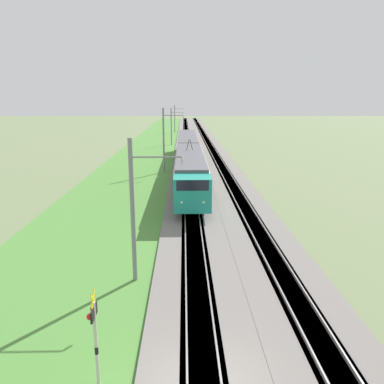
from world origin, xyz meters
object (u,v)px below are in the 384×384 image
Objects in this scene: passenger_train at (189,155)px; crossing_signal_near at (95,330)px; catenary_mast_near at (134,211)px; catenary_mast_distant at (175,119)px; catenary_mast_mid at (164,140)px; catenary_mast_far at (172,126)px.

passenger_train is 12.14× the size of crossing_signal_near.
catenary_mast_distant reaches higher than catenary_mast_near.
catenary_mast_mid reaches higher than crossing_signal_near.
crossing_signal_near is 0.47× the size of catenary_mast_near.
catenary_mast_far is 28.89m from catenary_mast_distant.
catenary_mast_mid is at bearing -90.56° from crossing_signal_near.
catenary_mast_mid is 1.08× the size of catenary_mast_far.
catenary_mast_far reaches higher than passenger_train.
passenger_train is at bearing -95.30° from crossing_signal_near.
catenary_mast_far reaches higher than catenary_mast_near.
catenary_mast_far is 0.99× the size of catenary_mast_distant.
crossing_signal_near is 7.36m from catenary_mast_near.
catenary_mast_near is 0.98× the size of catenary_mast_far.
catenary_mast_mid is (-0.39, 3.03, 1.89)m from passenger_train.
passenger_train is 28.71m from catenary_mast_far.
catenary_mast_far is (57.78, 0.00, 0.06)m from catenary_mast_near.
passenger_train is 5.69× the size of catenary_mast_near.
catenary_mast_distant reaches higher than crossing_signal_near.
catenary_mast_near reaches higher than passenger_train.
catenary_mast_distant reaches higher than passenger_train.
catenary_mast_distant is (86.68, 0.00, 0.08)m from catenary_mast_near.
crossing_signal_near is 0.43× the size of catenary_mast_mid.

